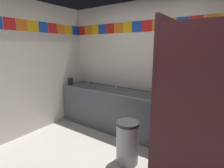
{
  "coord_description": "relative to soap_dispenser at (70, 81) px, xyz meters",
  "views": [
    {
      "loc": [
        1.09,
        -1.43,
        1.66
      ],
      "look_at": [
        -0.68,
        1.1,
        1.01
      ],
      "focal_mm": 28.09,
      "sensor_mm": 36.0,
      "label": 1
    }
  ],
  "objects": [
    {
      "name": "wall_back",
      "position": [
        1.92,
        0.51,
        0.36
      ],
      "size": [
        4.15,
        0.09,
        2.52
      ],
      "color": "silver",
      "rests_on": "ground_plane"
    },
    {
      "name": "wall_side",
      "position": [
        -0.2,
        -1.23,
        0.36
      ],
      "size": [
        0.09,
        3.4,
        2.52
      ],
      "color": "silver",
      "rests_on": "ground_plane"
    },
    {
      "name": "vanity_counter",
      "position": [
        1.05,
        0.18,
        -0.48
      ],
      "size": [
        2.32,
        0.59,
        0.83
      ],
      "color": "#4C515B",
      "rests_on": "ground_plane"
    },
    {
      "name": "faucet_left",
      "position": [
        0.28,
        0.27,
        -0.03
      ],
      "size": [
        0.04,
        0.1,
        0.14
      ],
      "color": "silver",
      "rests_on": "vanity_counter"
    },
    {
      "name": "faucet_center",
      "position": [
        1.05,
        0.27,
        -0.03
      ],
      "size": [
        0.04,
        0.1,
        0.14
      ],
      "color": "silver",
      "rests_on": "vanity_counter"
    },
    {
      "name": "faucet_right",
      "position": [
        1.83,
        0.27,
        -0.03
      ],
      "size": [
        0.04,
        0.1,
        0.14
      ],
      "color": "silver",
      "rests_on": "vanity_counter"
    },
    {
      "name": "soap_dispenser",
      "position": [
        0.0,
        0.0,
        0.0
      ],
      "size": [
        0.09,
        0.09,
        0.16
      ],
      "color": "black",
      "rests_on": "vanity_counter"
    },
    {
      "name": "stall_divider",
      "position": [
        2.55,
        -0.57,
        0.08
      ],
      "size": [
        0.92,
        1.55,
        1.96
      ],
      "color": "#471E23",
      "rests_on": "ground_plane"
    },
    {
      "name": "toilet",
      "position": [
        2.88,
        -0.02,
        -0.6
      ],
      "size": [
        0.39,
        0.49,
        0.74
      ],
      "color": "white",
      "rests_on": "ground_plane"
    },
    {
      "name": "trash_bin",
      "position": [
        1.87,
        -0.63,
        -0.59
      ],
      "size": [
        0.33,
        0.33,
        0.63
      ],
      "color": "#999EA3",
      "rests_on": "ground_plane"
    }
  ]
}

